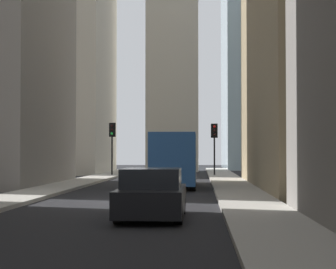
% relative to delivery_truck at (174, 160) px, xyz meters
% --- Properties ---
extents(ground_plane, '(135.00, 135.00, 0.00)m').
position_rel_delivery_truck_xyz_m(ground_plane, '(-9.18, 1.40, -1.46)').
color(ground_plane, black).
extents(sidewalk_right, '(90.00, 2.20, 0.14)m').
position_rel_delivery_truck_xyz_m(sidewalk_right, '(-9.18, 5.90, -1.39)').
color(sidewalk_right, '#A8A399').
rests_on(sidewalk_right, ground_plane).
extents(sidewalk_left, '(90.00, 2.20, 0.14)m').
position_rel_delivery_truck_xyz_m(sidewalk_left, '(-9.18, -3.10, -1.39)').
color(sidewalk_left, '#A8A399').
rests_on(sidewalk_left, ground_plane).
extents(delivery_truck, '(6.46, 2.25, 2.84)m').
position_rel_delivery_truck_xyz_m(delivery_truck, '(0.00, 0.00, 0.00)').
color(delivery_truck, '#285699').
rests_on(delivery_truck, ground_plane).
extents(sedan_black, '(4.30, 1.78, 1.42)m').
position_rel_delivery_truck_xyz_m(sedan_black, '(-14.70, 0.00, -0.80)').
color(sedan_black, black).
rests_on(sedan_black, ground_plane).
extents(traffic_light_midblock, '(0.43, 0.52, 4.04)m').
position_rel_delivery_truck_xyz_m(traffic_light_midblock, '(14.90, 5.49, 1.65)').
color(traffic_light_midblock, black).
rests_on(traffic_light_midblock, sidewalk_right).
extents(traffic_light_far_junction, '(0.43, 0.52, 3.95)m').
position_rel_delivery_truck_xyz_m(traffic_light_far_junction, '(14.67, -2.45, 1.59)').
color(traffic_light_far_junction, black).
rests_on(traffic_light_far_junction, sidewalk_left).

